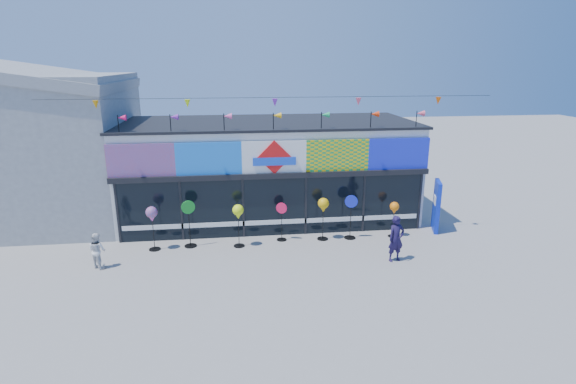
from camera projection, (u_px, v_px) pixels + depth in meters
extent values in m
plane|color=gray|center=(285.00, 275.00, 14.24)|extent=(80.00, 80.00, 0.00)
cube|color=white|center=(269.00, 170.00, 19.40)|extent=(12.00, 5.00, 4.00)
cube|color=black|center=(275.00, 207.00, 17.20)|extent=(11.60, 0.12, 2.30)
cube|color=black|center=(274.00, 175.00, 16.81)|extent=(12.00, 0.30, 0.20)
cube|color=white|center=(275.00, 222.00, 17.34)|extent=(11.40, 0.10, 0.18)
cube|color=black|center=(268.00, 122.00, 18.82)|extent=(12.20, 5.20, 0.10)
cube|color=black|center=(118.00, 213.00, 16.49)|extent=(0.08, 0.14, 2.30)
cube|color=black|center=(182.00, 211.00, 16.76)|extent=(0.08, 0.14, 2.30)
cube|color=black|center=(243.00, 208.00, 17.04)|extent=(0.08, 0.14, 2.30)
cube|color=black|center=(306.00, 206.00, 17.33)|extent=(0.08, 0.14, 2.30)
cube|color=black|center=(363.00, 203.00, 17.61)|extent=(0.08, 0.14, 2.30)
cube|color=black|center=(419.00, 201.00, 17.89)|extent=(0.08, 0.14, 2.30)
cube|color=red|center=(141.00, 160.00, 16.05)|extent=(2.40, 0.08, 1.20)
cube|color=#1B7BEB|center=(209.00, 159.00, 16.34)|extent=(2.40, 0.08, 1.20)
cube|color=white|center=(274.00, 157.00, 16.63)|extent=(2.40, 0.08, 1.20)
cube|color=yellow|center=(338.00, 155.00, 16.92)|extent=(2.40, 0.08, 1.20)
cube|color=#1A2AE5|center=(399.00, 154.00, 17.21)|extent=(2.40, 0.08, 1.20)
cube|color=red|center=(274.00, 157.00, 16.58)|extent=(1.27, 0.06, 1.27)
cube|color=blue|center=(274.00, 161.00, 16.60)|extent=(1.60, 0.05, 0.30)
cube|color=#1E17C3|center=(165.00, 212.00, 16.75)|extent=(0.78, 0.03, 0.78)
cube|color=orange|center=(197.00, 207.00, 16.85)|extent=(0.92, 0.03, 0.92)
cube|color=blue|center=(228.00, 198.00, 16.91)|extent=(0.78, 0.03, 0.78)
cube|color=orange|center=(259.00, 210.00, 17.19)|extent=(0.92, 0.03, 0.92)
cube|color=blue|center=(290.00, 203.00, 17.27)|extent=(0.78, 0.03, 0.78)
cube|color=orange|center=(320.00, 197.00, 17.36)|extent=(0.92, 0.03, 0.92)
cube|color=#2819D4|center=(349.00, 205.00, 17.61)|extent=(0.78, 0.03, 0.78)
cube|color=orange|center=(378.00, 201.00, 17.71)|extent=(0.92, 0.03, 0.92)
cylinder|color=black|center=(118.00, 125.00, 15.84)|extent=(0.03, 0.03, 0.70)
cone|color=#D81457|center=(122.00, 118.00, 15.79)|extent=(0.30, 0.22, 0.22)
cylinder|color=black|center=(171.00, 124.00, 16.06)|extent=(0.03, 0.03, 0.70)
cone|color=purple|center=(174.00, 117.00, 16.00)|extent=(0.30, 0.22, 0.22)
cylinder|color=black|center=(224.00, 123.00, 16.29)|extent=(0.03, 0.03, 0.70)
cone|color=#F0509C|center=(228.00, 116.00, 16.23)|extent=(0.30, 0.22, 0.22)
cylinder|color=black|center=(273.00, 122.00, 16.50)|extent=(0.03, 0.03, 0.70)
cone|color=yellow|center=(277.00, 115.00, 16.45)|extent=(0.30, 0.22, 0.22)
cylinder|color=black|center=(321.00, 122.00, 16.72)|extent=(0.03, 0.03, 0.70)
cone|color=#19A358|center=(325.00, 115.00, 16.67)|extent=(0.30, 0.22, 0.22)
cylinder|color=black|center=(371.00, 121.00, 16.95)|extent=(0.03, 0.03, 0.70)
cone|color=red|center=(375.00, 114.00, 16.90)|extent=(0.30, 0.22, 0.22)
cylinder|color=black|center=(416.00, 120.00, 17.17)|extent=(0.03, 0.03, 0.70)
cone|color=#E34B66|center=(420.00, 113.00, 17.11)|extent=(0.30, 0.22, 0.22)
cylinder|color=black|center=(275.00, 97.00, 15.62)|extent=(16.00, 0.01, 0.01)
cone|color=orange|center=(96.00, 105.00, 14.94)|extent=(0.20, 0.20, 0.28)
cone|color=#C8F014|center=(187.00, 104.00, 15.31)|extent=(0.20, 0.20, 0.28)
cone|color=purple|center=(275.00, 103.00, 15.67)|extent=(0.20, 0.20, 0.28)
cone|color=#EB4E68|center=(358.00, 102.00, 16.03)|extent=(0.20, 0.20, 0.28)
cone|color=#EF5C0C|center=(438.00, 101.00, 16.39)|extent=(0.20, 0.20, 0.28)
cube|color=#989B9D|center=(30.00, 148.00, 18.86)|extent=(8.00, 7.00, 6.00)
cube|color=#989B9D|center=(17.00, 72.00, 18.00)|extent=(8.18, 7.20, 1.54)
cube|color=#0C25B6|center=(436.00, 206.00, 17.73)|extent=(0.45, 1.01, 2.03)
cube|color=white|center=(435.00, 200.00, 17.65)|extent=(0.18, 0.45, 0.35)
cylinder|color=black|center=(155.00, 249.00, 16.13)|extent=(0.41, 0.41, 0.03)
cylinder|color=black|center=(153.00, 231.00, 15.94)|extent=(0.02, 0.02, 1.34)
sphere|color=#D547AC|center=(152.00, 212.00, 15.74)|extent=(0.41, 0.41, 0.41)
cone|color=#D547AC|center=(152.00, 219.00, 15.81)|extent=(0.21, 0.21, 0.19)
cylinder|color=black|center=(191.00, 246.00, 16.42)|extent=(0.45, 0.45, 0.03)
cylinder|color=black|center=(189.00, 227.00, 16.22)|extent=(0.03, 0.03, 1.45)
cylinder|color=#169526|center=(188.00, 207.00, 16.01)|extent=(0.49, 0.16, 0.49)
cylinder|color=black|center=(239.00, 246.00, 16.43)|extent=(0.41, 0.41, 0.03)
cylinder|color=black|center=(239.00, 229.00, 16.24)|extent=(0.02, 0.02, 1.32)
sphere|color=#DDFF15|center=(238.00, 210.00, 16.05)|extent=(0.41, 0.41, 0.41)
cone|color=#DDFF15|center=(238.00, 217.00, 16.12)|extent=(0.20, 0.20, 0.18)
cylinder|color=black|center=(282.00, 240.00, 17.00)|extent=(0.38, 0.38, 0.03)
cylinder|color=black|center=(282.00, 224.00, 16.83)|extent=(0.02, 0.02, 1.23)
cylinder|color=#E81546|center=(282.00, 208.00, 16.65)|extent=(0.40, 0.20, 0.41)
cylinder|color=black|center=(323.00, 239.00, 17.08)|extent=(0.41, 0.41, 0.03)
cylinder|color=black|center=(323.00, 222.00, 16.89)|extent=(0.02, 0.02, 1.35)
sphere|color=#DFA60B|center=(323.00, 203.00, 16.69)|extent=(0.41, 0.41, 0.41)
cone|color=#DFA60B|center=(323.00, 210.00, 16.76)|extent=(0.21, 0.21, 0.19)
cylinder|color=black|center=(350.00, 238.00, 17.19)|extent=(0.44, 0.44, 0.03)
cylinder|color=black|center=(351.00, 220.00, 16.99)|extent=(0.03, 0.03, 1.42)
cylinder|color=#1725C4|center=(351.00, 201.00, 16.78)|extent=(0.48, 0.15, 0.48)
cylinder|color=black|center=(392.00, 236.00, 17.35)|extent=(0.35, 0.35, 0.03)
cylinder|color=black|center=(393.00, 222.00, 17.18)|extent=(0.02, 0.02, 1.15)
sphere|color=orange|center=(394.00, 206.00, 17.01)|extent=(0.35, 0.35, 0.35)
cone|color=orange|center=(394.00, 212.00, 17.07)|extent=(0.18, 0.18, 0.16)
imported|color=#1B123A|center=(396.00, 239.00, 15.03)|extent=(0.65, 0.51, 1.59)
imported|color=silver|center=(97.00, 250.00, 14.58)|extent=(0.67, 0.62, 1.20)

